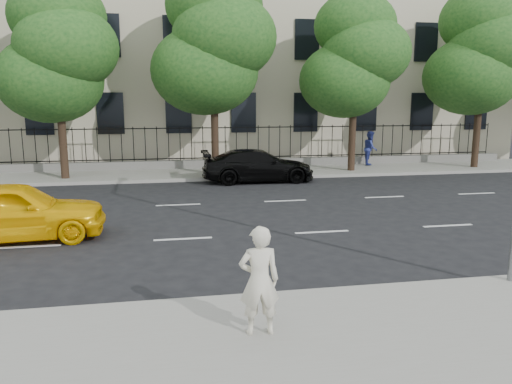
% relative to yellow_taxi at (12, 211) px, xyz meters
% --- Properties ---
extents(ground, '(120.00, 120.00, 0.00)m').
position_rel_yellow_taxi_xyz_m(ground, '(8.53, -3.21, -0.82)').
color(ground, black).
rests_on(ground, ground).
extents(near_sidewalk, '(60.00, 4.00, 0.15)m').
position_rel_yellow_taxi_xyz_m(near_sidewalk, '(8.53, -7.21, -0.75)').
color(near_sidewalk, gray).
rests_on(near_sidewalk, ground).
extents(far_sidewalk, '(60.00, 4.00, 0.15)m').
position_rel_yellow_taxi_xyz_m(far_sidewalk, '(8.53, 10.79, -0.75)').
color(far_sidewalk, gray).
rests_on(far_sidewalk, ground).
extents(lane_markings, '(49.60, 4.62, 0.01)m').
position_rel_yellow_taxi_xyz_m(lane_markings, '(8.53, 1.54, -0.82)').
color(lane_markings, silver).
rests_on(lane_markings, ground).
extents(masonry_building, '(34.60, 12.11, 18.50)m').
position_rel_yellow_taxi_xyz_m(masonry_building, '(8.53, 19.74, 8.19)').
color(masonry_building, beige).
rests_on(masonry_building, ground).
extents(iron_fence, '(30.00, 0.50, 2.20)m').
position_rel_yellow_taxi_xyz_m(iron_fence, '(8.53, 12.49, -0.18)').
color(iron_fence, slate).
rests_on(iron_fence, far_sidewalk).
extents(tree_b, '(5.53, 5.12, 8.97)m').
position_rel_yellow_taxi_xyz_m(tree_b, '(-0.43, 10.15, 5.02)').
color(tree_b, '#382619').
rests_on(tree_b, far_sidewalk).
extents(tree_c, '(5.89, 5.50, 9.80)m').
position_rel_yellow_taxi_xyz_m(tree_c, '(6.57, 10.15, 5.59)').
color(tree_c, '#382619').
rests_on(tree_c, far_sidewalk).
extents(tree_d, '(5.34, 4.94, 8.84)m').
position_rel_yellow_taxi_xyz_m(tree_d, '(13.57, 10.15, 5.01)').
color(tree_d, '#382619').
rests_on(tree_d, far_sidewalk).
extents(tree_e, '(5.71, 5.31, 9.46)m').
position_rel_yellow_taxi_xyz_m(tree_e, '(20.57, 10.15, 5.37)').
color(tree_e, '#382619').
rests_on(tree_e, far_sidewalk).
extents(yellow_taxi, '(4.98, 2.36, 1.65)m').
position_rel_yellow_taxi_xyz_m(yellow_taxi, '(0.00, 0.00, 0.00)').
color(yellow_taxi, '#FEBF05').
rests_on(yellow_taxi, ground).
extents(black_sedan, '(5.16, 2.12, 1.50)m').
position_rel_yellow_taxi_xyz_m(black_sedan, '(8.33, 8.29, -0.08)').
color(black_sedan, black).
rests_on(black_sedan, ground).
extents(woman_near, '(0.66, 0.44, 1.77)m').
position_rel_yellow_taxi_xyz_m(woman_near, '(5.51, -6.87, 0.21)').
color(woman_near, beige).
rests_on(woman_near, near_sidewalk).
extents(pedestrian_far, '(1.00, 1.11, 1.88)m').
position_rel_yellow_taxi_xyz_m(pedestrian_far, '(15.29, 11.72, 0.26)').
color(pedestrian_far, navy).
rests_on(pedestrian_far, far_sidewalk).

